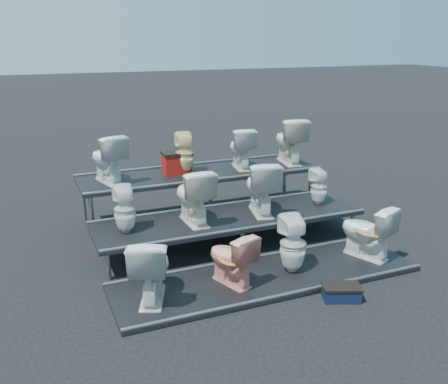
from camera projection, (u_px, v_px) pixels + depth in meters
name	position (u px, v px, depth m)	size (l,w,h in m)	color
ground	(229.00, 244.00, 7.89)	(80.00, 80.00, 0.00)	black
tier_front	(267.00, 277.00, 6.74)	(4.20, 1.20, 0.06)	black
tier_mid	(229.00, 231.00, 7.82)	(4.20, 1.20, 0.46)	black
tier_back	(201.00, 195.00, 8.91)	(4.20, 1.20, 0.86)	black
toilet_0	(151.00, 268.00, 6.02)	(0.47, 0.82, 0.83)	silver
toilet_1	(231.00, 258.00, 6.43)	(0.40, 0.70, 0.71)	#E69281
toilet_2	(293.00, 244.00, 6.75)	(0.36, 0.37, 0.80)	silver
toilet_3	(367.00, 231.00, 7.20)	(0.44, 0.78, 0.80)	silver
toilet_4	(125.00, 209.00, 7.06)	(0.31, 0.32, 0.69)	silver
toilet_5	(193.00, 195.00, 7.41)	(0.47, 0.83, 0.85)	silver
toilet_6	(261.00, 187.00, 7.82)	(0.48, 0.84, 0.86)	silver
toilet_7	(319.00, 187.00, 8.26)	(0.27, 0.28, 0.60)	silver
toilet_8	(107.00, 158.00, 8.07)	(0.44, 0.78, 0.80)	silver
toilet_9	(185.00, 153.00, 8.57)	(0.32, 0.33, 0.72)	beige
toilet_10	(241.00, 148.00, 8.96)	(0.41, 0.73, 0.74)	silver
toilet_11	(289.00, 140.00, 9.30)	(0.48, 0.84, 0.86)	silver
red_crate	(177.00, 164.00, 8.65)	(0.46, 0.37, 0.33)	maroon
step_stool	(341.00, 293.00, 6.22)	(0.45, 0.27, 0.16)	black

